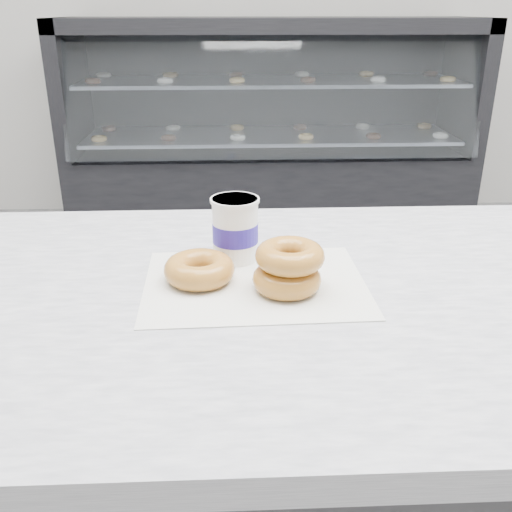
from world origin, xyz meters
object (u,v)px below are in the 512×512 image
Objects in this scene: counter at (368,503)px; coffee_cup at (235,229)px; donut_single at (199,269)px; donut_stack at (288,267)px; display_case at (270,150)px.

coffee_cup is (-0.24, 0.11, 0.50)m from counter.
donut_stack reaches higher than donut_single.
display_case is at bearing 66.85° from coffee_cup.
donut_stack is 1.26× the size of coffee_cup.
counter is 0.57m from coffee_cup.
counter is 0.51m from donut_stack.
donut_single is (-0.29, -2.69, 0.43)m from display_case.
counter is at bearing 2.16° from donut_stack.
counter is at bearing -90.00° from display_case.
donut_stack is at bearing -93.34° from display_case.
coffee_cup reaches higher than counter.
display_case is 2.74m from donut_single.
donut_stack is at bearing -177.84° from counter.
donut_single is 0.11m from coffee_cup.
display_case is at bearing 83.77° from donut_single.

